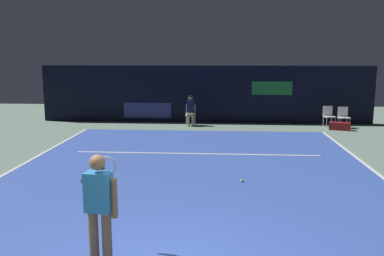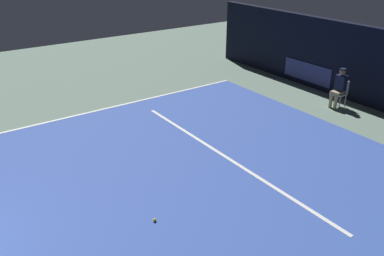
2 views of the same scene
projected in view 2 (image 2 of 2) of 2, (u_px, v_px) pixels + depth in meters
The scene contains 7 objects.
ground_plane at pixel (153, 183), 9.42m from camera, with size 29.84×29.84×0.00m, color slate.
court_surface at pixel (153, 183), 9.41m from camera, with size 9.78×12.36×0.01m, color #3856B2.
line_sideline_right at pixel (78, 115), 13.01m from camera, with size 0.10×12.36×0.01m, color white.
line_service at pixel (225, 157), 10.53m from camera, with size 7.63×0.10×0.01m, color white.
back_wall at pixel (376, 69), 13.26m from camera, with size 15.08×0.33×2.60m.
line_judge_on_chair at pixel (339, 87), 13.44m from camera, with size 0.47×0.55×1.32m.
tennis_ball at pixel (155, 220), 8.10m from camera, with size 0.07×0.07×0.07m, color #CCE033.
Camera 2 is at (7.08, 1.35, 5.14)m, focal length 37.91 mm.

